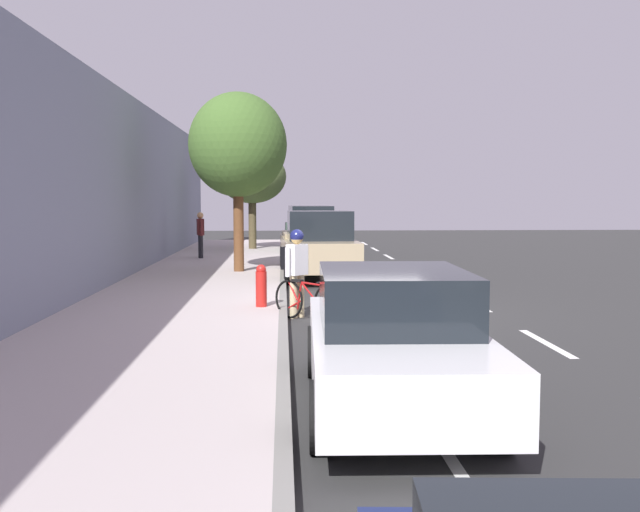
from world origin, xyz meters
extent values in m
plane|color=#2E2E2E|center=(0.00, 0.00, 0.00)|extent=(73.67, 73.67, 0.00)
cube|color=#B7A9A7|center=(3.86, 0.00, 0.07)|extent=(4.17, 46.05, 0.15)
cube|color=gray|center=(1.69, 0.00, 0.07)|extent=(0.16, 46.05, 0.15)
cube|color=white|center=(-2.48, -21.92, 0.00)|extent=(0.14, 2.20, 0.01)
cube|color=white|center=(-2.48, -17.72, 0.00)|extent=(0.14, 2.20, 0.01)
cube|color=white|center=(-2.48, -13.52, 0.00)|extent=(0.14, 2.20, 0.01)
cube|color=white|center=(-2.48, -9.32, 0.00)|extent=(0.14, 2.20, 0.01)
cube|color=white|center=(-2.48, -5.12, 0.00)|extent=(0.14, 2.20, 0.01)
cube|color=white|center=(-2.48, -0.92, 0.00)|extent=(0.14, 2.20, 0.01)
cube|color=white|center=(-2.48, 3.28, 0.00)|extent=(0.14, 2.20, 0.01)
cube|color=white|center=(0.22, 0.00, 0.00)|extent=(0.12, 46.05, 0.01)
cube|color=gray|center=(6.19, 0.00, 2.60)|extent=(0.50, 46.05, 5.20)
cube|color=#1E512D|center=(0.54, -15.56, 0.78)|extent=(2.11, 4.78, 0.90)
cube|color=black|center=(0.54, -15.56, 1.61)|extent=(1.81, 3.17, 0.76)
cylinder|color=black|center=(1.35, -14.07, 0.38)|extent=(0.25, 0.77, 0.76)
cylinder|color=black|center=(-0.40, -14.15, 0.38)|extent=(0.25, 0.77, 0.76)
cylinder|color=black|center=(1.48, -16.98, 0.38)|extent=(0.25, 0.77, 0.76)
cylinder|color=black|center=(-0.27, -17.06, 0.38)|extent=(0.25, 0.77, 0.76)
cube|color=tan|center=(0.70, -6.31, 0.75)|extent=(2.15, 5.37, 0.80)
cube|color=black|center=(0.67, -5.38, 1.55)|extent=(1.78, 1.56, 0.80)
cube|color=tan|center=(0.75, -7.50, 1.21)|extent=(1.96, 2.71, 0.12)
cylinder|color=black|center=(1.55, -4.64, 0.40)|extent=(0.25, 0.81, 0.80)
cylinder|color=black|center=(-0.26, -4.70, 0.40)|extent=(0.25, 0.81, 0.80)
cylinder|color=black|center=(1.66, -7.92, 0.40)|extent=(0.25, 0.81, 0.80)
cylinder|color=black|center=(-0.14, -7.98, 0.40)|extent=(0.25, 0.81, 0.80)
cube|color=white|center=(0.50, 6.59, 0.60)|extent=(1.89, 4.45, 0.64)
cube|color=black|center=(0.50, 6.59, 1.22)|extent=(1.61, 2.15, 0.60)
cylinder|color=black|center=(1.35, 7.93, 0.33)|extent=(0.24, 0.67, 0.66)
cylinder|color=black|center=(-0.27, 7.98, 0.33)|extent=(0.24, 0.67, 0.66)
cylinder|color=black|center=(1.26, 5.20, 0.33)|extent=(0.24, 0.67, 0.66)
cylinder|color=black|center=(-0.35, 5.25, 0.33)|extent=(0.24, 0.67, 0.66)
torus|color=black|center=(0.86, 1.47, 0.37)|extent=(0.54, 0.57, 0.74)
torus|color=black|center=(1.58, 0.72, 0.37)|extent=(0.54, 0.57, 0.74)
cylinder|color=#A51414|center=(1.13, 1.19, 0.46)|extent=(0.47, 0.50, 0.55)
cylinder|color=#A51414|center=(1.38, 0.92, 0.46)|extent=(0.12, 0.13, 0.51)
cylinder|color=#A51414|center=(1.17, 1.15, 0.72)|extent=(0.53, 0.56, 0.05)
cylinder|color=#A51414|center=(1.46, 0.84, 0.29)|extent=(0.27, 0.28, 0.20)
cylinder|color=#A51414|center=(1.50, 0.80, 0.54)|extent=(0.21, 0.22, 0.36)
cylinder|color=#A51414|center=(0.89, 1.45, 0.55)|extent=(0.10, 0.11, 0.36)
cube|color=black|center=(1.42, 0.89, 0.75)|extent=(0.24, 0.24, 0.05)
cylinder|color=black|center=(0.92, 1.42, 0.79)|extent=(0.35, 0.34, 0.03)
cylinder|color=#C6B284|center=(1.49, 0.72, 0.42)|extent=(0.15, 0.15, 0.83)
cylinder|color=#C6B284|center=(1.35, 0.57, 0.42)|extent=(0.15, 0.15, 0.83)
cube|color=white|center=(1.42, 0.65, 1.12)|extent=(0.43, 0.44, 0.59)
cylinder|color=white|center=(1.60, 0.84, 1.09)|extent=(0.10, 0.10, 0.56)
cylinder|color=white|center=(1.24, 0.45, 1.09)|extent=(0.10, 0.10, 0.56)
sphere|color=tan|center=(1.42, 0.65, 1.53)|extent=(0.23, 0.23, 0.23)
sphere|color=navy|center=(1.42, 0.65, 1.58)|extent=(0.26, 0.26, 0.26)
cube|color=black|center=(1.57, 0.51, 1.14)|extent=(0.34, 0.34, 0.44)
cylinder|color=#4D422A|center=(2.99, -16.32, 1.29)|extent=(0.33, 0.33, 2.28)
ellipsoid|color=#4A5E2F|center=(2.99, -16.32, 3.23)|extent=(2.91, 2.91, 2.28)
cylinder|color=brown|center=(2.99, -6.79, 1.61)|extent=(0.30, 0.30, 2.92)
ellipsoid|color=#406229|center=(2.99, -6.79, 3.86)|extent=(2.87, 2.87, 3.04)
cylinder|color=black|center=(4.63, -11.47, 0.56)|extent=(0.15, 0.15, 0.83)
cylinder|color=black|center=(4.68, -11.66, 0.56)|extent=(0.15, 0.15, 0.83)
cube|color=#591E1E|center=(4.66, -11.57, 1.27)|extent=(0.31, 0.42, 0.59)
cylinder|color=#591E1E|center=(4.60, -11.31, 1.24)|extent=(0.10, 0.10, 0.56)
cylinder|color=#591E1E|center=(4.72, -11.82, 1.24)|extent=(0.10, 0.10, 0.56)
sphere|color=tan|center=(4.66, -11.57, 1.68)|extent=(0.23, 0.23, 0.23)
cylinder|color=red|center=(2.12, 0.17, 0.50)|extent=(0.22, 0.22, 0.70)
sphere|color=red|center=(2.12, 0.17, 0.89)|extent=(0.20, 0.20, 0.20)
camera|label=1|loc=(1.69, 14.15, 2.28)|focal=39.81mm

